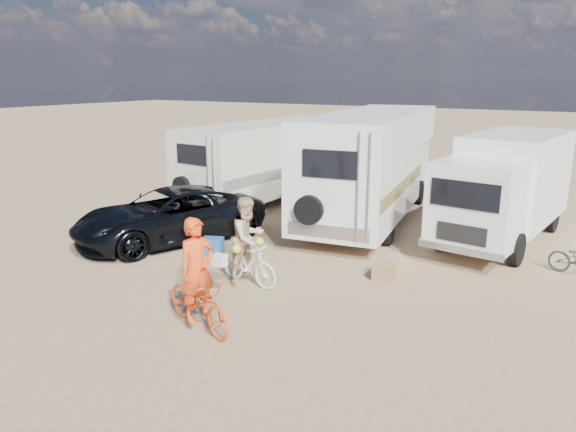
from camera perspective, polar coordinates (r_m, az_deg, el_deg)
The scene contains 11 objects.
ground at distance 11.64m, azimuth -3.33°, elevation -8.23°, with size 140.00×140.00×0.00m, color tan.
rv_main at distance 17.47m, azimuth 8.96°, elevation 5.25°, with size 2.53×8.92×3.43m, color white, non-canonical shape.
rv_left at distance 19.79m, azimuth -2.38°, elevation 5.73°, with size 2.32×7.53×2.89m, color white, non-canonical shape.
box_truck at distance 16.01m, azimuth 22.06°, elevation 2.64°, with size 2.16×6.26×2.96m, color white, non-canonical shape.
dark_suv at distance 15.37m, azimuth -12.58°, elevation 0.06°, with size 2.45×5.32×1.48m, color black.
bike_man at distance 10.06m, azimuth -9.49°, elevation -9.05°, with size 0.68×1.95×1.02m, color #C84F1E.
bike_woman at distance 11.96m, azimuth -4.24°, elevation -5.07°, with size 0.46×1.64×0.99m, color silver.
rider_man at distance 9.89m, azimuth -9.60°, elevation -6.64°, with size 0.71×0.46×1.93m, color #EB4417.
rider_woman at distance 11.82m, azimuth -4.28°, elevation -3.15°, with size 0.89×0.69×1.83m, color tan.
cooler at distance 14.18m, azimuth -8.03°, elevation -3.17°, with size 0.54×0.39×0.43m, color #1F4F8A.
crate at distance 12.52m, azimuth 10.26°, elevation -5.80°, with size 0.49×0.49×0.39m, color olive.
Camera 1 is at (5.97, -8.91, 4.53)m, focal length 33.33 mm.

